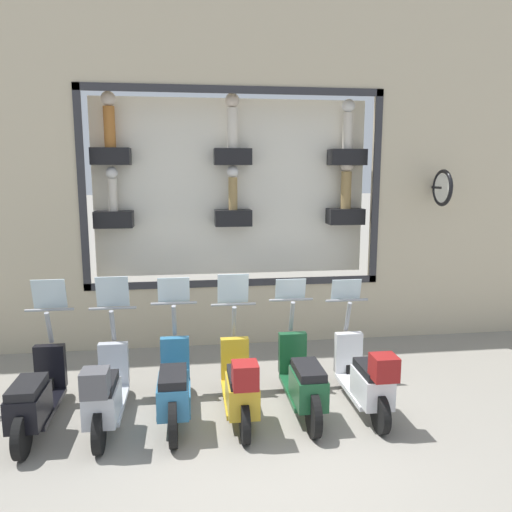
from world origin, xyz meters
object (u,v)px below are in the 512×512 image
scooter_yellow_2 (240,385)px  scooter_black_5 (36,397)px  scooter_teal_3 (174,387)px  scooter_silver_4 (105,392)px  scooter_green_1 (303,381)px  scooter_white_0 (366,378)px

scooter_yellow_2 → scooter_black_5: scooter_yellow_2 is taller
scooter_teal_3 → scooter_yellow_2: bearing=-95.2°
scooter_teal_3 → scooter_silver_4: (-0.07, 0.79, 0.02)m
scooter_black_5 → scooter_silver_4: bearing=-94.7°
scooter_silver_4 → scooter_green_1: bearing=-88.4°
scooter_white_0 → scooter_black_5: bearing=89.0°
scooter_white_0 → scooter_yellow_2: 1.58m
scooter_teal_3 → scooter_silver_4: 0.79m
scooter_black_5 → scooter_white_0: bearing=-91.0°
scooter_white_0 → scooter_silver_4: bearing=89.9°
scooter_teal_3 → scooter_silver_4: size_ratio=1.01×
scooter_black_5 → scooter_yellow_2: bearing=-91.6°
scooter_yellow_2 → scooter_teal_3: (0.07, 0.79, -0.01)m
scooter_teal_3 → scooter_black_5: size_ratio=1.01×
scooter_white_0 → scooter_silver_4: 3.16m
scooter_green_1 → scooter_yellow_2: size_ratio=1.01×
scooter_white_0 → scooter_teal_3: bearing=88.2°
scooter_yellow_2 → scooter_black_5: size_ratio=1.00×
scooter_green_1 → scooter_silver_4: bearing=91.6°
scooter_silver_4 → scooter_black_5: bearing=85.3°
scooter_teal_3 → scooter_black_5: bearing=90.2°
scooter_white_0 → scooter_green_1: 0.79m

